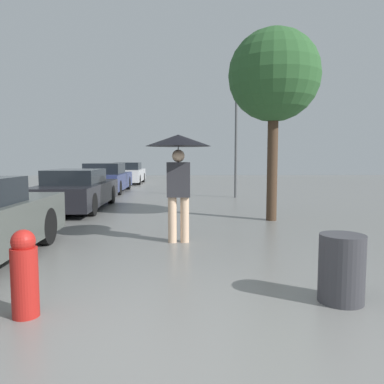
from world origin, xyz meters
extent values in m
plane|color=slate|center=(0.00, 0.00, 0.00)|extent=(60.00, 60.00, 0.00)
cylinder|color=beige|center=(-0.18, 3.73, 0.41)|extent=(0.16, 0.16, 0.83)
cylinder|color=beige|center=(0.04, 3.73, 0.41)|extent=(0.16, 0.16, 0.83)
cube|color=#2D2D33|center=(-0.07, 3.73, 1.14)|extent=(0.41, 0.24, 0.62)
sphere|color=beige|center=(-0.07, 3.73, 1.56)|extent=(0.22, 0.22, 0.22)
cylinder|color=#515456|center=(-0.07, 3.73, 1.40)|extent=(0.02, 0.02, 0.66)
cone|color=black|center=(-0.07, 3.73, 1.83)|extent=(1.17, 1.17, 0.20)
cylinder|color=black|center=(-2.40, 3.63, 0.33)|extent=(0.18, 0.65, 0.65)
cube|color=black|center=(-3.09, 8.29, 0.47)|extent=(1.63, 4.48, 0.61)
cube|color=black|center=(-3.09, 8.06, 0.98)|extent=(1.38, 2.02, 0.41)
cylinder|color=black|center=(-3.82, 9.68, 0.30)|extent=(0.18, 0.61, 0.61)
cylinder|color=black|center=(-2.36, 9.68, 0.30)|extent=(0.18, 0.61, 0.61)
cylinder|color=black|center=(-3.82, 6.90, 0.30)|extent=(0.18, 0.61, 0.61)
cylinder|color=black|center=(-2.36, 6.90, 0.30)|extent=(0.18, 0.61, 0.61)
cube|color=navy|center=(-3.34, 13.86, 0.50)|extent=(1.73, 4.51, 0.67)
cube|color=black|center=(-3.34, 13.63, 1.06)|extent=(1.47, 2.03, 0.46)
cylinder|color=black|center=(-4.12, 15.26, 0.30)|extent=(0.18, 0.61, 0.61)
cylinder|color=black|center=(-2.56, 15.26, 0.30)|extent=(0.18, 0.61, 0.61)
cylinder|color=black|center=(-4.12, 12.46, 0.30)|extent=(0.18, 0.61, 0.61)
cylinder|color=black|center=(-2.56, 12.46, 0.30)|extent=(0.18, 0.61, 0.61)
cube|color=silver|center=(-3.11, 19.65, 0.50)|extent=(1.62, 4.06, 0.68)
cube|color=black|center=(-3.11, 19.45, 1.05)|extent=(1.38, 1.83, 0.42)
cylinder|color=black|center=(-3.84, 20.91, 0.29)|extent=(0.18, 0.58, 0.58)
cylinder|color=black|center=(-2.38, 20.91, 0.29)|extent=(0.18, 0.58, 0.58)
cylinder|color=black|center=(-3.84, 18.39, 0.29)|extent=(0.18, 0.58, 0.58)
cylinder|color=black|center=(-2.38, 18.39, 0.29)|extent=(0.18, 0.58, 0.58)
cylinder|color=#473323|center=(2.20, 6.07, 1.44)|extent=(0.25, 0.25, 2.88)
sphere|color=#2D5B2D|center=(2.20, 6.07, 3.48)|extent=(2.18, 2.18, 2.18)
cylinder|color=#515456|center=(2.10, 11.37, 2.26)|extent=(0.10, 0.10, 4.52)
sphere|color=beige|center=(2.10, 11.37, 4.59)|extent=(0.24, 0.24, 0.24)
cylinder|color=#38383D|center=(1.66, 0.86, 0.36)|extent=(0.47, 0.47, 0.72)
cylinder|color=#B21E19|center=(-1.53, 0.59, 0.34)|extent=(0.25, 0.25, 0.67)
sphere|color=#B21E19|center=(-1.53, 0.59, 0.74)|extent=(0.23, 0.23, 0.23)
camera|label=1|loc=(-0.04, -2.94, 1.52)|focal=35.00mm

